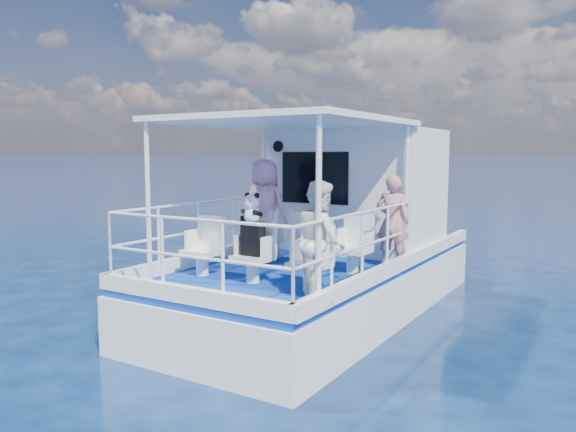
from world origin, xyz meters
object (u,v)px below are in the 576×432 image
at_px(panda, 252,208).
at_px(backpack_center, 253,239).
at_px(passenger_port_fwd, 265,209).
at_px(passenger_stbd_aft, 321,241).

bearing_deg(panda, backpack_center, 91.71).
relative_size(passenger_port_fwd, passenger_stbd_aft, 1.16).
bearing_deg(passenger_stbd_aft, panda, 33.80).
bearing_deg(panda, passenger_stbd_aft, -14.99).
distance_m(passenger_port_fwd, passenger_stbd_aft, 2.88).
distance_m(backpack_center, panda, 0.43).
bearing_deg(passenger_port_fwd, panda, 118.75).
bearing_deg(passenger_port_fwd, backpack_center, 118.92).
height_order(backpack_center, panda, panda).
relative_size(passenger_port_fwd, backpack_center, 3.75).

